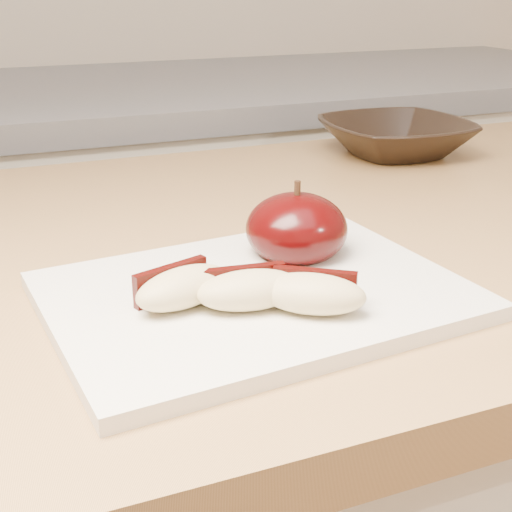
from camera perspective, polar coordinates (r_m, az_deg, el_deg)
name	(u,v)px	position (r m, az deg, el deg)	size (l,w,h in m)	color
back_cabinet	(52,335)	(1.44, -15.98, -6.07)	(2.40, 0.62, 0.94)	silver
cutting_board	(256,295)	(0.52, 0.00, -3.17)	(0.29, 0.22, 0.01)	silver
apple_half	(296,229)	(0.57, 3.26, 2.19)	(0.08, 0.08, 0.07)	black
apple_wedge_a	(182,287)	(0.49, -5.93, -2.46)	(0.08, 0.06, 0.03)	tan
apple_wedge_b	(249,289)	(0.48, -0.56, -2.66)	(0.08, 0.04, 0.03)	tan
apple_wedge_c	(312,293)	(0.48, 4.49, -2.95)	(0.08, 0.07, 0.03)	tan
bowl	(395,137)	(0.96, 11.08, 9.29)	(0.19, 0.19, 0.05)	black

